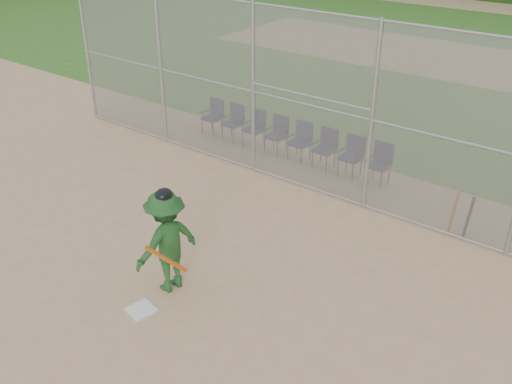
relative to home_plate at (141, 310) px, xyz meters
The scene contains 15 objects.
ground 0.36m from the home_plate, 47.55° to the left, with size 100.00×100.00×0.00m, color tan.
grass_strip 18.27m from the home_plate, 89.24° to the left, with size 100.00×100.00×0.00m, color #305F1C.
dirt_patch_far 18.27m from the home_plate, 89.24° to the left, with size 24.00×24.00×0.00m, color tan.
backstop_fence 5.66m from the home_plate, 87.37° to the left, with size 16.09×0.09×4.00m.
home_plate is the anchor object (origin of this frame).
batter_at_plate 1.19m from the home_plate, 95.50° to the left, with size 1.02×1.34×1.92m.
spare_bats 6.38m from the home_plate, 59.33° to the left, with size 0.36×0.34×0.83m.
chair_0 7.69m from the home_plate, 122.66° to the left, with size 0.54×0.52×0.96m, color #10103B, non-canonical shape.
chair_1 7.33m from the home_plate, 117.86° to the left, with size 0.54×0.52×0.96m, color #10103B, non-canonical shape.
chair_2 7.02m from the home_plate, 112.59° to the left, with size 0.54×0.52×0.96m, color #10103B, non-canonical shape.
chair_3 6.77m from the home_plate, 106.88° to the left, with size 0.54×0.52×0.96m, color #10103B, non-canonical shape.
chair_4 6.60m from the home_plate, 100.81° to the left, with size 0.54×0.52×0.96m, color #10103B, non-canonical shape.
chair_5 6.50m from the home_plate, 94.48° to the left, with size 0.54×0.52×0.96m, color #10103B, non-canonical shape.
chair_6 6.49m from the home_plate, 88.05° to the left, with size 0.54×0.52×0.96m, color #10103B, non-canonical shape.
chair_7 6.55m from the home_plate, 81.66° to the left, with size 0.54×0.52×0.96m, color #10103B, non-canonical shape.
Camera 1 is at (5.70, -4.92, 6.07)m, focal length 40.00 mm.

